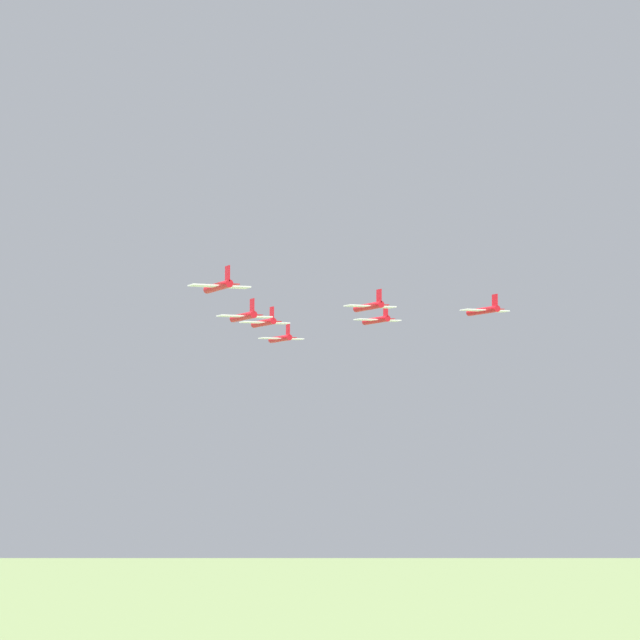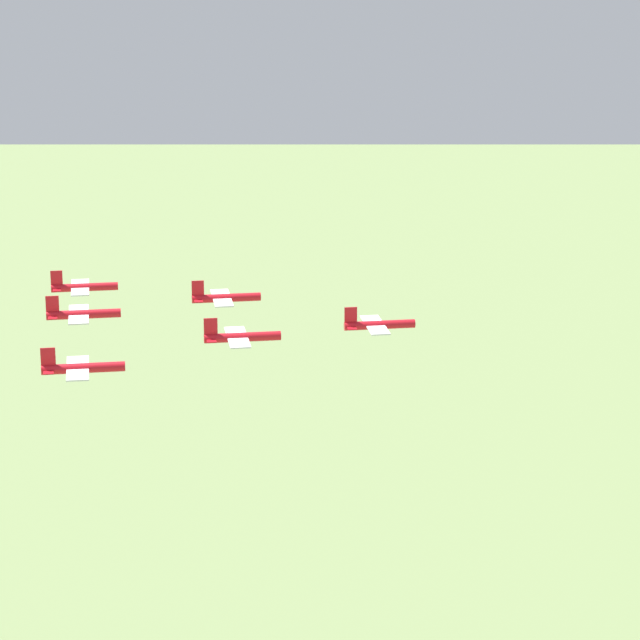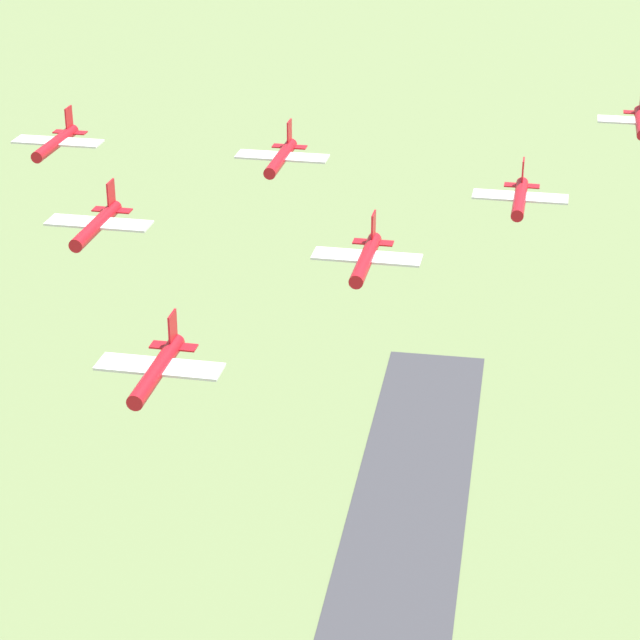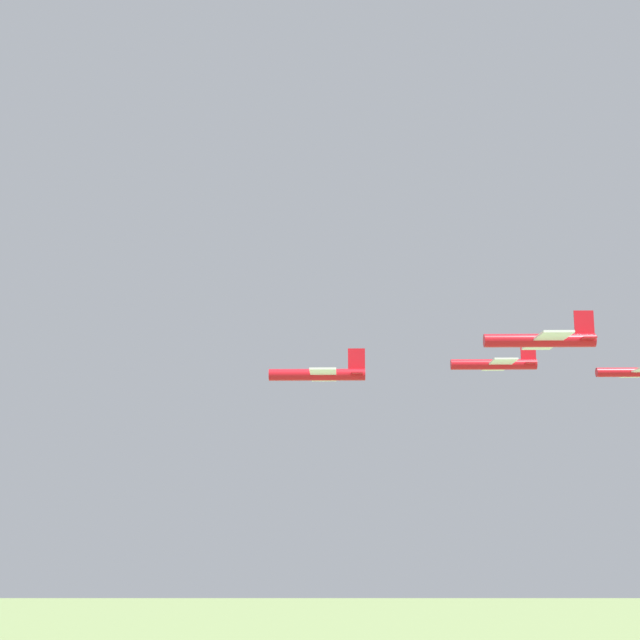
{
  "view_description": "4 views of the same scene",
  "coord_description": "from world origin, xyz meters",
  "px_view_note": "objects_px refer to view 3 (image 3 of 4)",
  "views": [
    {
      "loc": [
        -155.0,
        -21.97,
        108.98
      ],
      "look_at": [
        47.88,
        30.53,
        126.16
      ],
      "focal_mm": 70.0,
      "sensor_mm": 36.0,
      "label": 1
    },
    {
      "loc": [
        121.53,
        -106.53,
        171.28
      ],
      "look_at": [
        41.17,
        28.91,
        124.87
      ],
      "focal_mm": 85.0,
      "sensor_mm": 36.0,
      "label": 2
    },
    {
      "loc": [
        78.2,
        92.07,
        156.21
      ],
      "look_at": [
        37.94,
        43.57,
        126.72
      ],
      "focal_mm": 70.0,
      "sensor_mm": 36.0,
      "label": 3
    },
    {
      "loc": [
        -3.31,
        92.35,
        112.98
      ],
      "look_at": [
        38.46,
        43.16,
        125.74
      ],
      "focal_mm": 50.0,
      "sensor_mm": 36.0,
      "label": 4
    }
  ],
  "objects_px": {
    "jet_2": "(98,224)",
    "jet_5": "(57,142)",
    "jet_3": "(520,197)",
    "jet_1": "(366,257)",
    "jet_4": "(282,157)",
    "jet_0": "(158,368)"
  },
  "relations": [
    {
      "from": "jet_1",
      "to": "jet_4",
      "type": "relative_size",
      "value": 1.0
    },
    {
      "from": "jet_2",
      "to": "jet_4",
      "type": "distance_m",
      "value": 18.98
    },
    {
      "from": "jet_1",
      "to": "jet_2",
      "type": "xyz_separation_m",
      "value": [
        12.14,
        -14.92,
        1.06
      ]
    },
    {
      "from": "jet_3",
      "to": "jet_4",
      "type": "distance_m",
      "value": 19.36
    },
    {
      "from": "jet_0",
      "to": "jet_5",
      "type": "distance_m",
      "value": 38.04
    },
    {
      "from": "jet_0",
      "to": "jet_2",
      "type": "distance_m",
      "value": 19.1
    },
    {
      "from": "jet_3",
      "to": "jet_4",
      "type": "xyz_separation_m",
      "value": [
        12.14,
        -14.92,
        2.13
      ]
    },
    {
      "from": "jet_3",
      "to": "jet_5",
      "type": "height_order",
      "value": "jet_5"
    },
    {
      "from": "jet_1",
      "to": "jet_3",
      "type": "xyz_separation_m",
      "value": [
        -18.76,
        -2.86,
        -0.65
      ]
    },
    {
      "from": "jet_4",
      "to": "jet_3",
      "type": "bearing_deg",
      "value": -180.0
    },
    {
      "from": "jet_2",
      "to": "jet_5",
      "type": "bearing_deg",
      "value": -59.53
    },
    {
      "from": "jet_4",
      "to": "jet_5",
      "type": "distance_m",
      "value": 19.24
    },
    {
      "from": "jet_3",
      "to": "jet_5",
      "type": "bearing_deg",
      "value": 0.0
    },
    {
      "from": "jet_0",
      "to": "jet_5",
      "type": "relative_size",
      "value": 1.0
    },
    {
      "from": "jet_0",
      "to": "jet_1",
      "type": "height_order",
      "value": "jet_1"
    },
    {
      "from": "jet_2",
      "to": "jet_3",
      "type": "distance_m",
      "value": 33.21
    },
    {
      "from": "jet_1",
      "to": "jet_5",
      "type": "bearing_deg",
      "value": -29.54
    },
    {
      "from": "jet_4",
      "to": "jet_5",
      "type": "xyz_separation_m",
      "value": [
        12.14,
        -14.92,
        0.12
      ]
    },
    {
      "from": "jet_4",
      "to": "jet_2",
      "type": "bearing_deg",
      "value": 59.53
    },
    {
      "from": "jet_2",
      "to": "jet_0",
      "type": "bearing_deg",
      "value": 120.47
    },
    {
      "from": "jet_1",
      "to": "jet_3",
      "type": "height_order",
      "value": "jet_1"
    },
    {
      "from": "jet_5",
      "to": "jet_4",
      "type": "bearing_deg",
      "value": -180.0
    }
  ]
}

